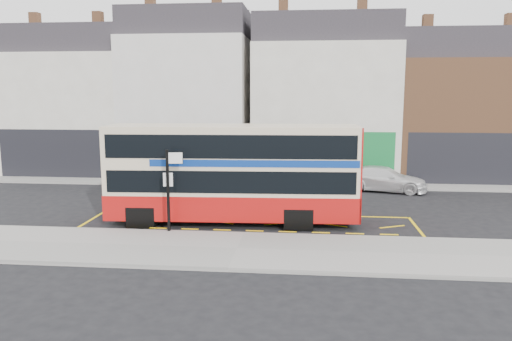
# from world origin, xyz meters

# --- Properties ---
(ground) EXTENTS (120.00, 120.00, 0.00)m
(ground) POSITION_xyz_m (0.00, 0.00, 0.00)
(ground) COLOR black
(ground) RESTS_ON ground
(pavement) EXTENTS (40.00, 4.00, 0.15)m
(pavement) POSITION_xyz_m (0.00, -2.30, 0.07)
(pavement) COLOR gray
(pavement) RESTS_ON ground
(kerb) EXTENTS (40.00, 0.15, 0.15)m
(kerb) POSITION_xyz_m (0.00, -0.38, 0.07)
(kerb) COLOR gray
(kerb) RESTS_ON ground
(far_pavement) EXTENTS (50.00, 3.00, 0.15)m
(far_pavement) POSITION_xyz_m (0.00, 11.00, 0.07)
(far_pavement) COLOR gray
(far_pavement) RESTS_ON ground
(road_markings) EXTENTS (14.00, 3.40, 0.01)m
(road_markings) POSITION_xyz_m (0.00, 1.60, 0.01)
(road_markings) COLOR yellow
(road_markings) RESTS_ON ground
(terrace_far_left) EXTENTS (8.00, 8.01, 10.80)m
(terrace_far_left) POSITION_xyz_m (-13.50, 14.99, 4.82)
(terrace_far_left) COLOR silver
(terrace_far_left) RESTS_ON ground
(terrace_left) EXTENTS (8.00, 8.01, 11.80)m
(terrace_left) POSITION_xyz_m (-5.50, 14.99, 5.32)
(terrace_left) COLOR silver
(terrace_left) RESTS_ON ground
(terrace_green_shop) EXTENTS (9.00, 8.01, 11.30)m
(terrace_green_shop) POSITION_xyz_m (3.50, 14.99, 5.07)
(terrace_green_shop) COLOR silver
(terrace_green_shop) RESTS_ON ground
(terrace_right) EXTENTS (9.00, 8.01, 10.30)m
(terrace_right) POSITION_xyz_m (12.50, 14.99, 4.57)
(terrace_right) COLOR #955E3B
(terrace_right) RESTS_ON ground
(double_decker_bus) EXTENTS (10.59, 2.91, 4.19)m
(double_decker_bus) POSITION_xyz_m (-0.66, 1.55, 2.20)
(double_decker_bus) COLOR beige
(double_decker_bus) RESTS_ON ground
(bus_stop_post) EXTENTS (0.80, 0.16, 3.22)m
(bus_stop_post) POSITION_xyz_m (-2.90, -0.38, 2.07)
(bus_stop_post) COLOR black
(bus_stop_post) RESTS_ON pavement
(car_silver) EXTENTS (3.60, 1.50, 1.22)m
(car_silver) POSITION_xyz_m (-6.43, 9.30, 0.61)
(car_silver) COLOR silver
(car_silver) RESTS_ON ground
(car_grey) EXTENTS (4.57, 1.81, 1.48)m
(car_grey) POSITION_xyz_m (-0.39, 9.51, 0.74)
(car_grey) COLOR #464A4F
(car_grey) RESTS_ON ground
(car_white) EXTENTS (5.07, 2.96, 1.38)m
(car_white) POSITION_xyz_m (6.77, 9.29, 0.69)
(car_white) COLOR white
(car_white) RESTS_ON ground
(street_tree_left) EXTENTS (2.60, 2.60, 5.62)m
(street_tree_left) POSITION_xyz_m (-15.99, 12.50, 3.83)
(street_tree_left) COLOR #2E2214
(street_tree_left) RESTS_ON ground
(street_tree_right) EXTENTS (2.10, 2.10, 4.54)m
(street_tree_right) POSITION_xyz_m (9.01, 12.42, 3.09)
(street_tree_right) COLOR #2E2214
(street_tree_right) RESTS_ON ground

